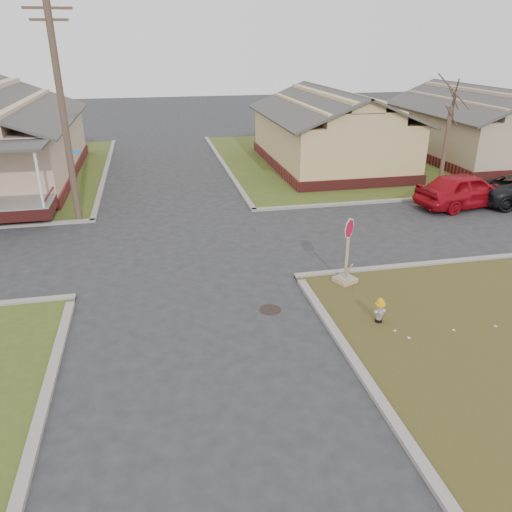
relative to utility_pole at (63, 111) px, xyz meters
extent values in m
plane|color=#262629|center=(4.20, -8.90, -4.66)|extent=(120.00, 120.00, 0.00)
cube|color=#3D4D1B|center=(26.20, 9.10, -4.64)|extent=(37.00, 19.00, 0.05)
cylinder|color=black|center=(6.40, -9.40, -4.66)|extent=(0.64, 0.64, 0.01)
cube|color=maroon|center=(14.20, 7.60, -4.36)|extent=(7.20, 11.20, 0.60)
cube|color=#DABE80|center=(14.20, 7.60, -2.76)|extent=(7.00, 11.00, 2.60)
cube|color=maroon|center=(24.20, 7.60, -4.36)|extent=(7.20, 11.20, 0.60)
cube|color=tan|center=(24.20, 7.60, -2.76)|extent=(7.00, 11.00, 2.60)
cylinder|color=#49342A|center=(0.00, 0.00, -0.16)|extent=(0.28, 0.28, 9.00)
cube|color=#49342A|center=(0.00, 0.00, 3.74)|extent=(1.80, 0.10, 0.10)
cube|color=#49342A|center=(0.00, 0.00, 3.34)|extent=(1.40, 0.10, 0.10)
cylinder|color=#49342A|center=(18.20, 1.30, -2.51)|extent=(0.22, 0.22, 4.20)
cylinder|color=black|center=(9.20, -10.77, -4.57)|extent=(0.20, 0.20, 0.09)
cylinder|color=#B7B8BC|center=(9.20, -10.77, -4.31)|extent=(0.18, 0.18, 0.42)
sphere|color=#B7B8BC|center=(9.20, -10.77, -4.10)|extent=(0.18, 0.18, 0.18)
cylinder|color=#DEA90B|center=(9.20, -10.77, -4.06)|extent=(0.28, 0.28, 0.06)
cylinder|color=#DEA90B|center=(9.20, -10.77, -3.99)|extent=(0.20, 0.20, 0.09)
sphere|color=#DEA90B|center=(9.20, -10.77, -3.94)|extent=(0.14, 0.14, 0.14)
cube|color=#9E7556|center=(9.20, -8.20, -4.54)|extent=(0.61, 0.61, 0.15)
cube|color=gray|center=(9.20, -8.20, -4.44)|extent=(0.49, 0.49, 0.04)
cube|color=#9E7556|center=(9.20, -8.20, -3.48)|extent=(0.09, 0.04, 2.07)
cylinder|color=#B90C29|center=(9.20, -8.24, -2.74)|extent=(0.55, 0.24, 0.59)
cylinder|color=silver|center=(9.20, -8.23, -2.74)|extent=(0.63, 0.27, 0.67)
imported|color=#A50B16|center=(17.68, -1.68, -3.84)|extent=(5.09, 2.71, 1.65)
camera|label=1|loc=(3.32, -21.89, 2.67)|focal=35.00mm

